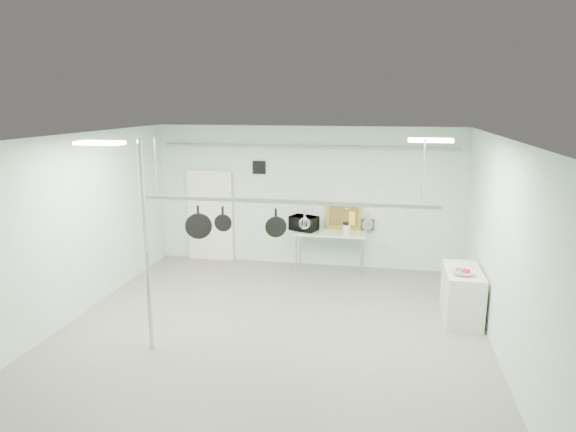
% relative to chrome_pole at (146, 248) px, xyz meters
% --- Properties ---
extents(floor, '(8.00, 8.00, 0.00)m').
position_rel_chrome_pole_xyz_m(floor, '(1.70, 0.60, -1.60)').
color(floor, gray).
rests_on(floor, ground).
extents(ceiling, '(7.00, 8.00, 0.02)m').
position_rel_chrome_pole_xyz_m(ceiling, '(1.70, 0.60, 1.59)').
color(ceiling, silver).
rests_on(ceiling, back_wall).
extents(back_wall, '(7.00, 0.02, 3.20)m').
position_rel_chrome_pole_xyz_m(back_wall, '(1.70, 4.59, 0.00)').
color(back_wall, silver).
rests_on(back_wall, floor).
extents(right_wall, '(0.02, 8.00, 3.20)m').
position_rel_chrome_pole_xyz_m(right_wall, '(5.19, 0.60, 0.00)').
color(right_wall, silver).
rests_on(right_wall, floor).
extents(door, '(1.10, 0.10, 2.20)m').
position_rel_chrome_pole_xyz_m(door, '(-0.60, 4.54, -0.55)').
color(door, silver).
rests_on(door, floor).
extents(wall_vent, '(0.30, 0.04, 0.30)m').
position_rel_chrome_pole_xyz_m(wall_vent, '(0.60, 4.57, 0.65)').
color(wall_vent, black).
rests_on(wall_vent, back_wall).
extents(conduit_pipe, '(6.60, 0.07, 0.07)m').
position_rel_chrome_pole_xyz_m(conduit_pipe, '(1.70, 4.50, 1.15)').
color(conduit_pipe, gray).
rests_on(conduit_pipe, back_wall).
extents(chrome_pole, '(0.08, 0.08, 3.20)m').
position_rel_chrome_pole_xyz_m(chrome_pole, '(0.00, 0.00, 0.00)').
color(chrome_pole, silver).
rests_on(chrome_pole, floor).
extents(prep_table, '(1.60, 0.70, 0.91)m').
position_rel_chrome_pole_xyz_m(prep_table, '(2.30, 4.20, -0.77)').
color(prep_table, silver).
rests_on(prep_table, floor).
extents(side_cabinet, '(0.60, 1.20, 0.90)m').
position_rel_chrome_pole_xyz_m(side_cabinet, '(4.85, 2.00, -1.15)').
color(side_cabinet, beige).
rests_on(side_cabinet, floor).
extents(pot_rack, '(4.80, 0.06, 1.00)m').
position_rel_chrome_pole_xyz_m(pot_rack, '(1.90, 0.90, 0.63)').
color(pot_rack, '#B7B7BC').
rests_on(pot_rack, ceiling).
extents(light_panel_left, '(0.65, 0.30, 0.05)m').
position_rel_chrome_pole_xyz_m(light_panel_left, '(-0.50, -0.20, 1.56)').
color(light_panel_left, white).
rests_on(light_panel_left, ceiling).
extents(light_panel_right, '(0.65, 0.30, 0.05)m').
position_rel_chrome_pole_xyz_m(light_panel_right, '(4.10, 1.20, 1.56)').
color(light_panel_right, white).
rests_on(light_panel_right, ceiling).
extents(microwave, '(0.69, 0.58, 0.33)m').
position_rel_chrome_pole_xyz_m(microwave, '(1.72, 4.20, -0.53)').
color(microwave, black).
rests_on(microwave, prep_table).
extents(coffee_canister, '(0.18, 0.18, 0.23)m').
position_rel_chrome_pole_xyz_m(coffee_canister, '(2.68, 4.01, -0.58)').
color(coffee_canister, silver).
rests_on(coffee_canister, prep_table).
extents(painting_large, '(0.78, 0.15, 0.58)m').
position_rel_chrome_pole_xyz_m(painting_large, '(2.57, 4.50, -0.41)').
color(painting_large, gold).
rests_on(painting_large, prep_table).
extents(painting_small, '(0.30, 0.10, 0.25)m').
position_rel_chrome_pole_xyz_m(painting_small, '(3.10, 4.50, -0.57)').
color(painting_small, '#351F12').
rests_on(painting_small, prep_table).
extents(fruit_bowl, '(0.37, 0.37, 0.09)m').
position_rel_chrome_pole_xyz_m(fruit_bowl, '(4.79, 1.73, -0.66)').
color(fruit_bowl, silver).
rests_on(fruit_bowl, side_cabinet).
extents(skillet_left, '(0.43, 0.19, 0.57)m').
position_rel_chrome_pole_xyz_m(skillet_left, '(0.49, 0.90, 0.20)').
color(skillet_left, black).
rests_on(skillet_left, pot_rack).
extents(skillet_mid, '(0.29, 0.08, 0.41)m').
position_rel_chrome_pole_xyz_m(skillet_mid, '(0.91, 0.90, 0.28)').
color(skillet_mid, black).
rests_on(skillet_mid, pot_rack).
extents(skillet_right, '(0.34, 0.16, 0.48)m').
position_rel_chrome_pole_xyz_m(skillet_right, '(1.78, 0.90, 0.25)').
color(skillet_right, black).
rests_on(skillet_right, pot_rack).
extents(whisk, '(0.22, 0.22, 0.34)m').
position_rel_chrome_pole_xyz_m(whisk, '(2.24, 0.90, 0.32)').
color(whisk, '#BAB9BE').
rests_on(whisk, pot_rack).
extents(grater, '(0.09, 0.04, 0.23)m').
position_rel_chrome_pole_xyz_m(grater, '(2.98, 0.90, 0.37)').
color(grater, gold).
rests_on(grater, pot_rack).
extents(saucepan, '(0.17, 0.11, 0.27)m').
position_rel_chrome_pole_xyz_m(saucepan, '(3.22, 0.90, 0.35)').
color(saucepan, '#B1B1B6').
rests_on(saucepan, pot_rack).
extents(fruit_cluster, '(0.24, 0.24, 0.09)m').
position_rel_chrome_pole_xyz_m(fruit_cluster, '(4.79, 1.73, -0.62)').
color(fruit_cluster, '#B11018').
rests_on(fruit_cluster, fruit_bowl).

